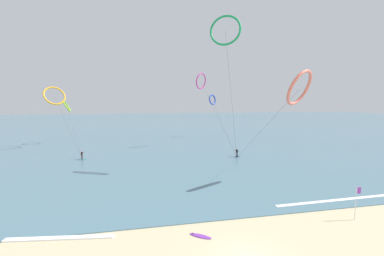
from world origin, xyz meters
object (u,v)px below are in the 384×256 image
surfer_teal (82,156)px  kite_cobalt (212,100)px  surfer_navy (237,153)px  kite_coral (299,88)px  surfboard_spare (200,236)px  kite_magenta (201,81)px  kite_lime (67,106)px  kite_emerald (225,30)px  beach_flag (357,198)px  kite_amber (55,96)px

surfer_teal → kite_cobalt: size_ratio=0.06×
surfer_teal → surfer_navy: 29.56m
kite_coral → surfboard_spare: (-15.08, -9.61, -12.62)m
kite_magenta → kite_lime: bearing=-58.2°
kite_cobalt → kite_emerald: size_ratio=1.21×
surfboard_spare → beach_flag: beach_flag is taller
kite_coral → surfboard_spare: size_ratio=9.64×
surfer_teal → kite_lime: size_ratio=0.08×
kite_amber → kite_lime: bearing=43.5°
surfer_teal → kite_magenta: 30.59m
surfer_navy → kite_coral: bearing=-15.1°
surfboard_spare → beach_flag: bearing=-0.3°
kite_cobalt → surfboard_spare: kite_cobalt is taller
kite_lime → beach_flag: kite_lime is taller
surfer_navy → beach_flag: 25.48m
kite_lime → kite_cobalt: 40.43m
surfer_teal → beach_flag: (30.97, -28.76, 1.28)m
kite_magenta → kite_amber: 34.54m
kite_lime → kite_magenta: kite_magenta is taller
kite_emerald → kite_cobalt: bearing=104.9°
kite_amber → beach_flag: (39.98, -42.97, -10.18)m
kite_lime → kite_coral: (39.37, -38.38, 2.89)m
kite_magenta → beach_flag: (5.96, -38.11, -13.66)m
kite_magenta → kite_coral: kite_magenta is taller
surfer_teal → kite_coral: bearing=-120.1°
kite_emerald → beach_flag: 27.16m
surfboard_spare → beach_flag: size_ratio=0.59×
surfer_teal → surfboard_spare: bearing=-149.3°
surfer_teal → beach_flag: 42.28m
surfer_teal → kite_magenta: kite_magenta is taller
kite_cobalt → kite_amber: size_ratio=1.74×
kite_emerald → surfer_teal: bearing=-177.2°
kite_emerald → surfboard_spare: bearing=-86.1°
surfer_teal → kite_magenta: bearing=-68.2°
surfer_navy → kite_emerald: 22.81m
kite_coral → beach_flag: 14.34m
kite_cobalt → kite_coral: (-0.75, -43.14, 1.20)m
kite_cobalt → surfer_teal: bearing=178.6°
kite_amber → kite_coral: 52.27m
kite_lime → kite_emerald: kite_emerald is taller
kite_lime → surfboard_spare: (24.29, -47.99, -9.73)m
kite_lime → kite_amber: bearing=161.0°
kite_lime → surfer_teal: bearing=-165.9°
surfer_teal → surfboard_spare: 32.96m
kite_coral → beach_flag: (-0.33, -9.69, -10.56)m
kite_lime → beach_flag: 62.40m
kite_magenta → kite_amber: kite_magenta is taller
kite_magenta → kite_emerald: 21.35m
surfer_navy → kite_amber: 43.74m
kite_coral → beach_flag: size_ratio=5.64×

